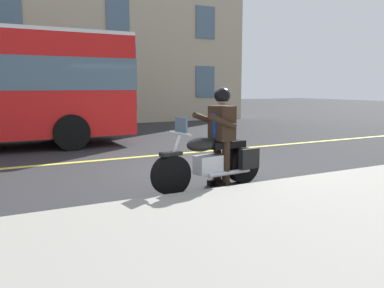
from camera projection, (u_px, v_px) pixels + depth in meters
The scene contains 5 objects.
ground_plane at pixel (204, 169), 8.59m from camera, with size 80.00×80.00×0.00m, color #28282B.
lane_center_stripe at pixel (166, 155), 10.34m from camera, with size 60.00×0.16×0.01m, color #E5DB4C.
motorcycle_main at pixel (212, 162), 6.93m from camera, with size 2.22×0.77×1.26m.
rider_main at pixel (221, 128), 6.96m from camera, with size 0.67×0.60×1.74m.
building_backdrop at pixel (2, 3), 18.68m from camera, with size 23.06×6.06×11.25m.
Camera 1 is at (4.15, 7.34, 1.75)m, focal length 37.43 mm.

